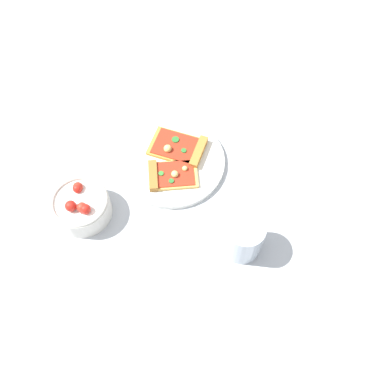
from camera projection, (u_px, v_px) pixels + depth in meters
The scene contains 7 objects.
ground_plane at pixel (168, 172), 1.05m from camera, with size 2.40×2.40×0.00m, color #B2B7BC.
plate at pixel (172, 162), 1.06m from camera, with size 0.26×0.26×0.01m, color silver.
pizza_slice_near at pixel (169, 175), 1.02m from camera, with size 0.12×0.09×0.02m.
pizza_slice_far at pixel (181, 148), 1.06m from camera, with size 0.15×0.12×0.03m.
salad_bowl at pixel (81, 206), 0.97m from camera, with size 0.13×0.13×0.08m.
soda_glass at pixel (243, 237), 0.92m from camera, with size 0.08×0.08×0.10m.
paper_napkin at pixel (270, 176), 1.05m from camera, with size 0.12×0.11×0.00m, color silver.
Camera 1 is at (-0.06, 0.55, 0.90)m, focal length 40.76 mm.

